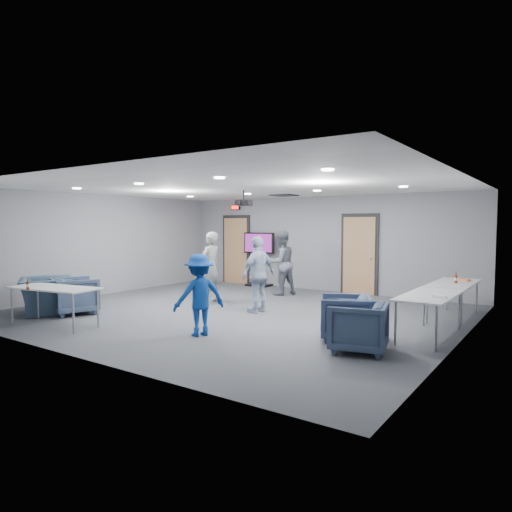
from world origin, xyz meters
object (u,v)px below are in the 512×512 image
Objects in this scene: person_b at (281,263)px; table_right_b at (430,297)px; table_front_left at (54,290)px; projector at (244,203)px; bottle_right at (456,279)px; chair_right_b at (345,317)px; person_d at (199,295)px; table_right_a at (454,285)px; chair_front_a at (75,296)px; person_c at (258,274)px; chair_front_b at (46,295)px; tv_stand at (259,256)px; bottle_front at (28,285)px; person_a at (211,267)px; chair_right_c at (358,327)px.

table_right_b is at bearing 84.61° from person_b.
projector is at bearing 56.75° from table_front_left.
chair_right_b is at bearing -112.64° from bottle_right.
table_right_a is (3.28, 4.03, -0.01)m from person_d.
person_d is 0.75× the size of table_right_b.
chair_front_a is at bearing -143.33° from projector.
person_c is 3.62m from table_right_b.
table_right_b is at bearing -129.58° from chair_front_b.
chair_front_b is 7.74m from table_right_b.
person_c is 0.90× the size of table_right_a.
person_c is at bearing -55.95° from tv_stand.
tv_stand reaches higher than bottle_front.
person_d is 1.72× the size of chair_right_b.
person_a is 5.48m from bottle_right.
tv_stand is (0.13, 7.21, 0.12)m from bottle_front.
chair_front_a is at bearing -122.04° from chair_front_b.
bottle_right is at bearing 104.25° from person_a.
bottle_right is (1.15, 2.77, 0.45)m from chair_right_b.
person_d is 5.93× the size of bottle_right.
chair_right_c is 0.50× the size of tv_stand.
person_b is at bearing 158.99° from person_a.
table_right_a is at bearing 168.53° from person_d.
bottle_front is (0.62, -1.36, 0.42)m from chair_front_a.
person_b is at bearing 60.70° from table_right_b.
table_front_left is (-6.03, -5.01, -0.00)m from table_right_a.
table_right_b is (5.27, -0.53, -0.18)m from person_a.
projector is (0.13, -1.89, 1.54)m from person_b.
table_right_b is (6.72, 2.21, 0.29)m from chair_front_a.
projector reaches higher than person_c.
person_b is 2.11× the size of chair_right_c.
chair_right_c is 7.43m from tv_stand.
person_c is 1.42× the size of chair_front_b.
table_right_a is (6.72, 4.11, 0.29)m from chair_front_a.
bottle_front is 0.94× the size of bottle_right.
bottle_right is at bearing 167.34° from person_d.
person_a is 1.04× the size of person_c.
chair_front_b is at bearing -100.37° from chair_right_b.
person_b is at bearing -137.81° from person_d.
chair_front_b is 4.77m from projector.
table_right_b is at bearing -180.00° from table_right_a.
chair_right_b is (4.17, -1.50, -0.49)m from person_a.
projector is at bearing -140.42° from chair_right_b.
chair_right_b is 6.40m from chair_front_b.
person_a is 5.45m from table_right_a.
chair_front_b is 0.63× the size of table_right_b.
projector is at bearing 67.35° from bottle_front.
person_d is 2.71m from chair_right_c.
tv_stand is at bearing -147.54° from chair_right_c.
bottle_right reaches higher than chair_front_a.
chair_front_a is (-3.11, -2.37, -0.44)m from person_c.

